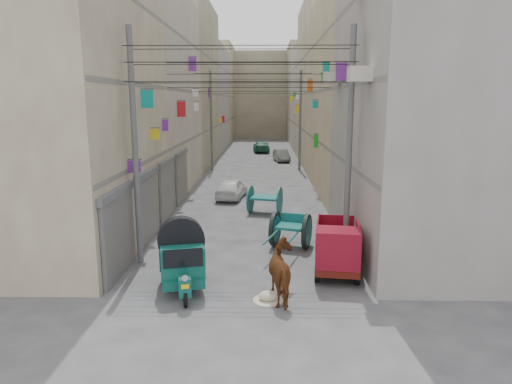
{
  "coord_description": "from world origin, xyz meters",
  "views": [
    {
      "loc": [
        0.8,
        -9.27,
        5.6
      ],
      "look_at": [
        0.48,
        6.5,
        2.45
      ],
      "focal_mm": 32.0,
      "sensor_mm": 36.0,
      "label": 1
    }
  ],
  "objects_px": {
    "auto_rickshaw": "(182,257)",
    "distant_car_green": "(261,147)",
    "distant_car_white": "(232,188)",
    "distant_car_grey": "(281,155)",
    "tonga_cart": "(291,230)",
    "second_cart": "(265,199)",
    "horse": "(285,272)",
    "mini_truck": "(337,251)",
    "feed_sack": "(268,296)"
  },
  "relations": [
    {
      "from": "tonga_cart",
      "to": "second_cart",
      "type": "bearing_deg",
      "value": 117.71
    },
    {
      "from": "auto_rickshaw",
      "to": "distant_car_green",
      "type": "height_order",
      "value": "auto_rickshaw"
    },
    {
      "from": "tonga_cart",
      "to": "second_cart",
      "type": "distance_m",
      "value": 5.52
    },
    {
      "from": "tonga_cart",
      "to": "distant_car_green",
      "type": "height_order",
      "value": "tonga_cart"
    },
    {
      "from": "tonga_cart",
      "to": "mini_truck",
      "type": "height_order",
      "value": "mini_truck"
    },
    {
      "from": "distant_car_green",
      "to": "distant_car_grey",
      "type": "bearing_deg",
      "value": 99.91
    },
    {
      "from": "second_cart",
      "to": "distant_car_grey",
      "type": "distance_m",
      "value": 20.52
    },
    {
      "from": "horse",
      "to": "distant_car_grey",
      "type": "bearing_deg",
      "value": -103.31
    },
    {
      "from": "distant_car_grey",
      "to": "second_cart",
      "type": "bearing_deg",
      "value": -102.31
    },
    {
      "from": "horse",
      "to": "distant_car_green",
      "type": "relative_size",
      "value": 0.46
    },
    {
      "from": "tonga_cart",
      "to": "horse",
      "type": "height_order",
      "value": "horse"
    },
    {
      "from": "second_cart",
      "to": "distant_car_green",
      "type": "xyz_separation_m",
      "value": [
        -0.45,
        28.44,
        -0.14
      ]
    },
    {
      "from": "tonga_cart",
      "to": "feed_sack",
      "type": "relative_size",
      "value": 5.81
    },
    {
      "from": "auto_rickshaw",
      "to": "horse",
      "type": "bearing_deg",
      "value": -25.6
    },
    {
      "from": "horse",
      "to": "distant_car_green",
      "type": "height_order",
      "value": "horse"
    },
    {
      "from": "auto_rickshaw",
      "to": "horse",
      "type": "relative_size",
      "value": 1.3
    },
    {
      "from": "second_cart",
      "to": "distant_car_green",
      "type": "relative_size",
      "value": 0.44
    },
    {
      "from": "distant_car_grey",
      "to": "distant_car_white",
      "type": "bearing_deg",
      "value": -109.75
    },
    {
      "from": "mini_truck",
      "to": "distant_car_white",
      "type": "xyz_separation_m",
      "value": [
        -4.32,
        11.97,
        -0.25
      ]
    },
    {
      "from": "auto_rickshaw",
      "to": "mini_truck",
      "type": "relative_size",
      "value": 0.77
    },
    {
      "from": "horse",
      "to": "second_cart",
      "type": "bearing_deg",
      "value": -98.28
    },
    {
      "from": "distant_car_green",
      "to": "feed_sack",
      "type": "bearing_deg",
      "value": 86.81
    },
    {
      "from": "mini_truck",
      "to": "second_cart",
      "type": "bearing_deg",
      "value": 113.89
    },
    {
      "from": "mini_truck",
      "to": "horse",
      "type": "height_order",
      "value": "mini_truck"
    },
    {
      "from": "auto_rickshaw",
      "to": "distant_car_grey",
      "type": "distance_m",
      "value": 30.28
    },
    {
      "from": "auto_rickshaw",
      "to": "distant_car_green",
      "type": "xyz_separation_m",
      "value": [
        2.02,
        37.99,
        -0.4
      ]
    },
    {
      "from": "distant_car_white",
      "to": "distant_car_grey",
      "type": "relative_size",
      "value": 1.02
    },
    {
      "from": "tonga_cart",
      "to": "second_cart",
      "type": "xyz_separation_m",
      "value": [
        -1.01,
        5.42,
        0.04
      ]
    },
    {
      "from": "tonga_cart",
      "to": "mini_truck",
      "type": "bearing_deg",
      "value": -47.76
    },
    {
      "from": "feed_sack",
      "to": "distant_car_grey",
      "type": "height_order",
      "value": "distant_car_grey"
    },
    {
      "from": "tonga_cart",
      "to": "mini_truck",
      "type": "relative_size",
      "value": 0.98
    },
    {
      "from": "horse",
      "to": "tonga_cart",
      "type": "bearing_deg",
      "value": -106.61
    },
    {
      "from": "second_cart",
      "to": "horse",
      "type": "xyz_separation_m",
      "value": [
        0.58,
        -10.21,
        0.07
      ]
    },
    {
      "from": "distant_car_grey",
      "to": "tonga_cart",
      "type": "bearing_deg",
      "value": -99.19
    },
    {
      "from": "mini_truck",
      "to": "feed_sack",
      "type": "relative_size",
      "value": 5.89
    },
    {
      "from": "auto_rickshaw",
      "to": "tonga_cart",
      "type": "relative_size",
      "value": 0.79
    },
    {
      "from": "distant_car_grey",
      "to": "horse",
      "type": "bearing_deg",
      "value": -99.8
    },
    {
      "from": "tonga_cart",
      "to": "distant_car_grey",
      "type": "height_order",
      "value": "tonga_cart"
    },
    {
      "from": "auto_rickshaw",
      "to": "tonga_cart",
      "type": "xyz_separation_m",
      "value": [
        3.48,
        4.13,
        -0.3
      ]
    },
    {
      "from": "mini_truck",
      "to": "distant_car_green",
      "type": "xyz_separation_m",
      "value": [
        -2.81,
        36.76,
        -0.22
      ]
    },
    {
      "from": "mini_truck",
      "to": "distant_car_green",
      "type": "distance_m",
      "value": 36.87
    },
    {
      "from": "horse",
      "to": "distant_car_grey",
      "type": "relative_size",
      "value": 0.57
    },
    {
      "from": "distant_car_grey",
      "to": "distant_car_green",
      "type": "distance_m",
      "value": 8.23
    },
    {
      "from": "feed_sack",
      "to": "horse",
      "type": "relative_size",
      "value": 0.29
    },
    {
      "from": "distant_car_green",
      "to": "distant_car_white",
      "type": "bearing_deg",
      "value": 82.51
    },
    {
      "from": "mini_truck",
      "to": "second_cart",
      "type": "xyz_separation_m",
      "value": [
        -2.36,
        8.32,
        -0.09
      ]
    },
    {
      "from": "tonga_cart",
      "to": "second_cart",
      "type": "relative_size",
      "value": 1.73
    },
    {
      "from": "second_cart",
      "to": "distant_car_grey",
      "type": "height_order",
      "value": "second_cart"
    },
    {
      "from": "second_cart",
      "to": "distant_car_green",
      "type": "height_order",
      "value": "second_cart"
    },
    {
      "from": "mini_truck",
      "to": "feed_sack",
      "type": "xyz_separation_m",
      "value": [
        -2.25,
        -1.96,
        -0.7
      ]
    }
  ]
}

